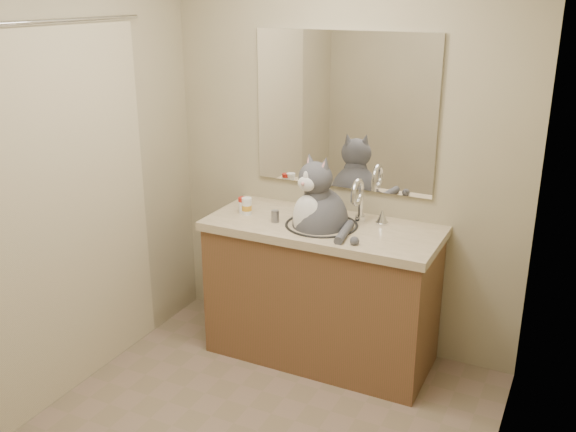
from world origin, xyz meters
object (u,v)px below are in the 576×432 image
Objects in this scene: cat at (319,218)px; grey_canister at (275,216)px; pill_bottle_redcap at (243,205)px; pill_bottle_orange at (247,206)px.

cat is 8.88× the size of grey_canister.
pill_bottle_redcap is (-0.49, -0.00, 0.01)m from cat.
grey_canister is at bearing -149.18° from cat.
cat is 6.24× the size of pill_bottle_orange.
cat is 0.46m from pill_bottle_orange.
pill_bottle_orange reaches higher than grey_canister.
pill_bottle_orange reaches higher than pill_bottle_redcap.
cat is at bearing 0.31° from pill_bottle_redcap.
grey_canister is (0.24, -0.06, -0.01)m from pill_bottle_redcap.
pill_bottle_redcap is at bearing 165.04° from pill_bottle_orange.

